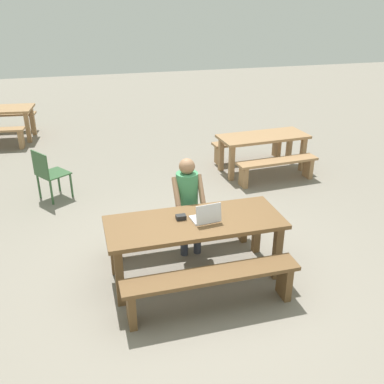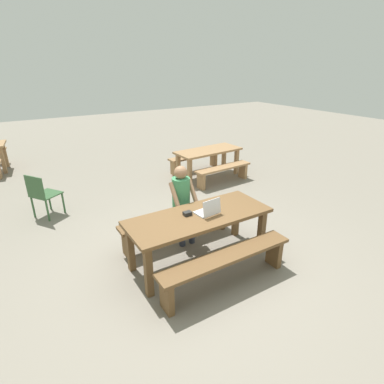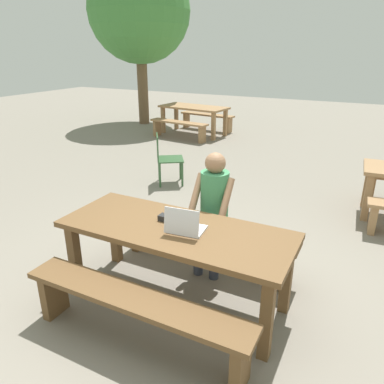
{
  "view_description": "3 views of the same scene",
  "coord_description": "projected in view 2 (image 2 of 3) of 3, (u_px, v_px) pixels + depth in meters",
  "views": [
    {
      "loc": [
        -1.19,
        -4.2,
        3.15
      ],
      "look_at": [
        0.03,
        0.25,
        1.01
      ],
      "focal_mm": 40.06,
      "sensor_mm": 36.0,
      "label": 1
    },
    {
      "loc": [
        -2.09,
        -3.21,
        2.72
      ],
      "look_at": [
        0.03,
        0.25,
        1.01
      ],
      "focal_mm": 28.58,
      "sensor_mm": 36.0,
      "label": 2
    },
    {
      "loc": [
        1.44,
        -2.5,
        2.23
      ],
      "look_at": [
        0.03,
        0.25,
        1.01
      ],
      "focal_mm": 34.49,
      "sensor_mm": 36.0,
      "label": 3
    }
  ],
  "objects": [
    {
      "name": "ground_plane",
      "position": [
        199.0,
        260.0,
        4.59
      ],
      "size": [
        30.0,
        30.0,
        0.0
      ],
      "primitive_type": "plane",
      "color": "gray"
    },
    {
      "name": "picnic_table_front",
      "position": [
        199.0,
        221.0,
        4.33
      ],
      "size": [
        2.07,
        0.81,
        0.76
      ],
      "color": "brown",
      "rests_on": "ground"
    },
    {
      "name": "bench_near",
      "position": [
        227.0,
        262.0,
        3.93
      ],
      "size": [
        1.94,
        0.3,
        0.48
      ],
      "color": "brown",
      "rests_on": "ground"
    },
    {
      "name": "bench_far",
      "position": [
        177.0,
        221.0,
        4.96
      ],
      "size": [
        1.94,
        0.3,
        0.48
      ],
      "color": "brown",
      "rests_on": "ground"
    },
    {
      "name": "laptop",
      "position": [
        208.0,
        210.0,
        4.29
      ],
      "size": [
        0.33,
        0.3,
        0.25
      ],
      "rotation": [
        0.0,
        0.0,
        3.25
      ],
      "color": "silver",
      "rests_on": "picnic_table_front"
    },
    {
      "name": "small_pouch",
      "position": [
        187.0,
        213.0,
        4.27
      ],
      "size": [
        0.12,
        0.08,
        0.05
      ],
      "color": "black",
      "rests_on": "picnic_table_front"
    },
    {
      "name": "person_seated",
      "position": [
        182.0,
        199.0,
        4.82
      ],
      "size": [
        0.39,
        0.4,
        1.28
      ],
      "color": "#333847",
      "rests_on": "ground"
    },
    {
      "name": "plastic_chair",
      "position": [
        43.0,
        194.0,
        5.71
      ],
      "size": [
        0.61,
        0.61,
        0.86
      ],
      "rotation": [
        0.0,
        0.0,
        2.16
      ],
      "color": "#335933",
      "rests_on": "ground"
    },
    {
      "name": "picnic_table_rear",
      "position": [
        208.0,
        154.0,
        7.76
      ],
      "size": [
        1.74,
        0.81,
        0.71
      ],
      "rotation": [
        0.0,
        0.0,
        0.06
      ],
      "color": "#9E754C",
      "rests_on": "ground"
    },
    {
      "name": "bench_rear_south",
      "position": [
        223.0,
        171.0,
        7.41
      ],
      "size": [
        1.55,
        0.39,
        0.43
      ],
      "rotation": [
        0.0,
        0.0,
        0.06
      ],
      "color": "#9E754C",
      "rests_on": "ground"
    },
    {
      "name": "bench_rear_north",
      "position": [
        195.0,
        159.0,
        8.32
      ],
      "size": [
        1.55,
        0.39,
        0.43
      ],
      "rotation": [
        0.0,
        0.0,
        0.06
      ],
      "color": "#9E754C",
      "rests_on": "ground"
    }
  ]
}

